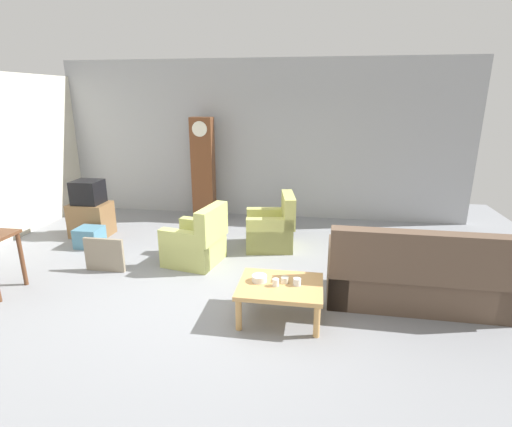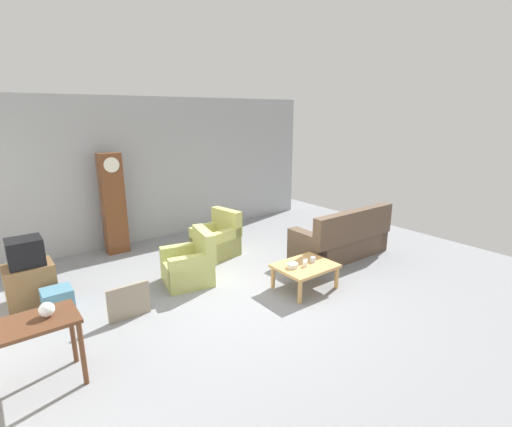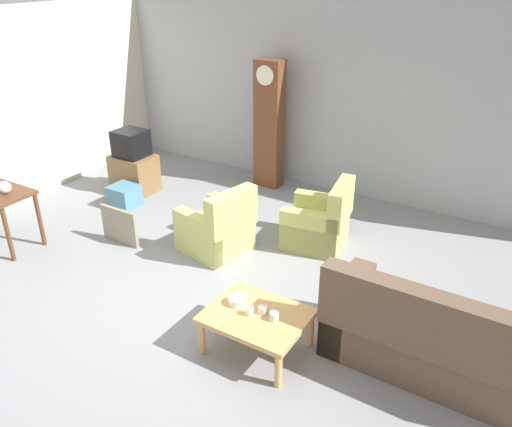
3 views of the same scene
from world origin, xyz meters
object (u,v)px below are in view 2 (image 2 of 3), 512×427
(tv_crt, at_px, (25,252))
(cup_white_porcelain, at_px, (305,264))
(storage_box_blue, at_px, (58,300))
(bowl_white_stacked, at_px, (293,265))
(armchair_olive_far, at_px, (217,241))
(grandfather_clock, at_px, (113,204))
(tv_stand_cabinet, at_px, (30,283))
(armchair_olive_near, at_px, (190,266))
(couch_floral, at_px, (342,240))
(console_table_dark, at_px, (9,339))
(framed_picture_leaning, at_px, (129,302))
(cup_cream_tall, at_px, (305,261))
(cup_blue_rimmed, at_px, (313,259))
(coffee_table_wood, at_px, (305,268))
(glass_dome_cloche, at_px, (47,310))

(tv_crt, relative_size, cup_white_porcelain, 5.62)
(storage_box_blue, xyz_separation_m, bowl_white_stacked, (3.20, -1.68, 0.29))
(armchair_olive_far, height_order, grandfather_clock, grandfather_clock)
(grandfather_clock, relative_size, tv_stand_cabinet, 3.07)
(cup_white_porcelain, bearing_deg, armchair_olive_near, 134.27)
(armchair_olive_far, bearing_deg, couch_floral, -39.71)
(armchair_olive_far, xyz_separation_m, console_table_dark, (-3.76, -2.17, 0.37))
(framed_picture_leaning, xyz_separation_m, storage_box_blue, (-0.78, 0.87, -0.08))
(console_table_dark, relative_size, cup_white_porcelain, 15.21)
(framed_picture_leaning, xyz_separation_m, cup_cream_tall, (2.71, -0.80, 0.20))
(armchair_olive_far, height_order, storage_box_blue, armchair_olive_far)
(storage_box_blue, height_order, cup_cream_tall, cup_cream_tall)
(grandfather_clock, relative_size, bowl_white_stacked, 11.95)
(couch_floral, bearing_deg, storage_box_blue, 167.14)
(cup_blue_rimmed, bearing_deg, bowl_white_stacked, 176.14)
(armchair_olive_near, bearing_deg, console_table_dark, -153.69)
(tv_crt, distance_m, framed_picture_leaning, 1.83)
(coffee_table_wood, xyz_separation_m, framed_picture_leaning, (-2.67, 0.85, -0.11))
(console_table_dark, distance_m, storage_box_blue, 1.89)
(grandfather_clock, height_order, cup_white_porcelain, grandfather_clock)
(tv_stand_cabinet, bearing_deg, grandfather_clock, 38.08)
(cup_white_porcelain, xyz_separation_m, cup_cream_tall, (0.09, 0.09, -0.01))
(armchair_olive_far, relative_size, tv_crt, 1.92)
(armchair_olive_near, relative_size, glass_dome_cloche, 5.80)
(cup_cream_tall, xyz_separation_m, bowl_white_stacked, (-0.29, -0.01, 0.00))
(grandfather_clock, distance_m, cup_white_porcelain, 4.17)
(cup_blue_rimmed, bearing_deg, glass_dome_cloche, 179.58)
(cup_cream_tall, bearing_deg, grandfather_clock, 119.28)
(cup_white_porcelain, relative_size, cup_cream_tall, 0.96)
(coffee_table_wood, height_order, bowl_white_stacked, bowl_white_stacked)
(couch_floral, relative_size, bowl_white_stacked, 12.09)
(couch_floral, xyz_separation_m, cup_blue_rimmed, (-1.41, -0.56, 0.11))
(console_table_dark, distance_m, cup_cream_tall, 4.17)
(tv_stand_cabinet, height_order, cup_white_porcelain, tv_stand_cabinet)
(armchair_olive_far, distance_m, tv_stand_cabinet, 3.35)
(armchair_olive_near, xyz_separation_m, cup_blue_rimmed, (1.61, -1.35, 0.16))
(grandfather_clock, bearing_deg, bowl_white_stacked, -64.46)
(console_table_dark, bearing_deg, tv_crt, 79.49)
(tv_stand_cabinet, relative_size, glass_dome_cloche, 4.27)
(tv_stand_cabinet, bearing_deg, cup_cream_tall, -30.34)
(armchair_olive_near, bearing_deg, framed_picture_leaning, -157.47)
(grandfather_clock, xyz_separation_m, tv_stand_cabinet, (-1.75, -1.37, -0.74))
(storage_box_blue, relative_size, cup_white_porcelain, 4.82)
(tv_stand_cabinet, height_order, tv_crt, tv_crt)
(armchair_olive_near, relative_size, cup_cream_tall, 10.42)
(tv_stand_cabinet, xyz_separation_m, framed_picture_leaning, (1.04, -1.40, -0.05))
(armchair_olive_far, bearing_deg, framed_picture_leaning, -149.71)
(armchair_olive_far, distance_m, cup_cream_tall, 2.19)
(tv_crt, bearing_deg, console_table_dark, -100.51)
(glass_dome_cloche, bearing_deg, bowl_white_stacked, 0.00)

